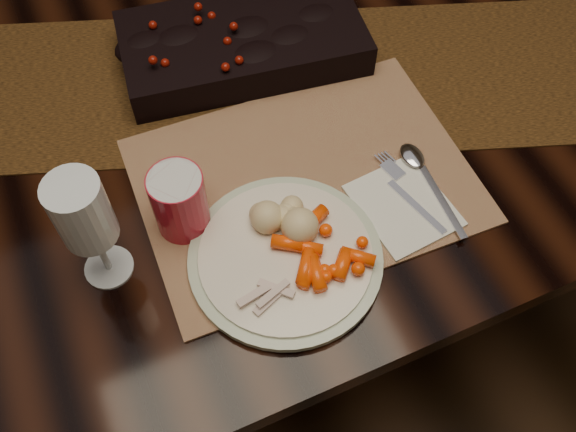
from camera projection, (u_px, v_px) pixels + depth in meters
name	position (u px, v px, depth m)	size (l,w,h in m)	color
floor	(254.00, 293.00, 1.67)	(5.00, 5.00, 0.00)	black
dining_table	(246.00, 216.00, 1.35)	(1.80, 1.00, 0.75)	black
table_runner	(195.00, 84.00, 1.04)	(1.60, 0.33, 0.00)	black
centerpiece	(243.00, 39.00, 1.04)	(0.39, 0.20, 0.08)	black
placemat_main	(305.00, 180.00, 0.94)	(0.48, 0.35, 0.00)	#9C6E40
dinner_plate	(285.00, 257.00, 0.86)	(0.26, 0.26, 0.01)	silver
baby_carrots	(315.00, 246.00, 0.85)	(0.11, 0.09, 0.02)	#FF4405
mashed_potatoes	(283.00, 214.00, 0.86)	(0.09, 0.08, 0.05)	tan
turkey_shreds	(267.00, 292.00, 0.82)	(0.07, 0.06, 0.02)	#A18D7F
napkin	(403.00, 205.00, 0.91)	(0.12, 0.14, 0.00)	white
fork	(410.00, 197.00, 0.91)	(0.02, 0.14, 0.00)	silver
spoon	(433.00, 187.00, 0.92)	(0.03, 0.16, 0.00)	silver
red_cup	(179.00, 202.00, 0.86)	(0.07, 0.07, 0.10)	#B1172B
wine_glass	(91.00, 232.00, 0.78)	(0.07, 0.07, 0.19)	silver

